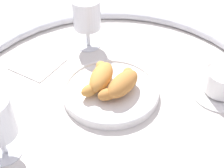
{
  "coord_description": "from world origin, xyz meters",
  "views": [
    {
      "loc": [
        -0.33,
        -0.4,
        0.5
      ],
      "look_at": [
        0.0,
        0.01,
        0.03
      ],
      "focal_mm": 48.98,
      "sensor_mm": 36.0,
      "label": 1
    }
  ],
  "objects_px": {
    "coffee_cup_near": "(221,84)",
    "folded_napkin": "(38,64)",
    "pastry_plate": "(112,90)",
    "croissant_large": "(122,84)",
    "croissant_small": "(100,77)",
    "juice_glass_right": "(87,17)"
  },
  "relations": [
    {
      "from": "pastry_plate",
      "to": "croissant_large",
      "type": "xyz_separation_m",
      "value": [
        0.01,
        -0.02,
        0.03
      ]
    },
    {
      "from": "croissant_large",
      "to": "juice_glass_right",
      "type": "relative_size",
      "value": 0.94
    },
    {
      "from": "croissant_large",
      "to": "folded_napkin",
      "type": "height_order",
      "value": "croissant_large"
    },
    {
      "from": "coffee_cup_near",
      "to": "juice_glass_right",
      "type": "relative_size",
      "value": 0.97
    },
    {
      "from": "pastry_plate",
      "to": "folded_napkin",
      "type": "bearing_deg",
      "value": 112.04
    },
    {
      "from": "juice_glass_right",
      "to": "croissant_large",
      "type": "bearing_deg",
      "value": -105.43
    },
    {
      "from": "pastry_plate",
      "to": "coffee_cup_near",
      "type": "xyz_separation_m",
      "value": [
        0.2,
        -0.16,
        0.02
      ]
    },
    {
      "from": "pastry_plate",
      "to": "folded_napkin",
      "type": "distance_m",
      "value": 0.23
    },
    {
      "from": "pastry_plate",
      "to": "croissant_large",
      "type": "bearing_deg",
      "value": -62.99
    },
    {
      "from": "folded_napkin",
      "to": "pastry_plate",
      "type": "bearing_deg",
      "value": -67.96
    },
    {
      "from": "pastry_plate",
      "to": "juice_glass_right",
      "type": "height_order",
      "value": "juice_glass_right"
    },
    {
      "from": "pastry_plate",
      "to": "juice_glass_right",
      "type": "distance_m",
      "value": 0.23
    },
    {
      "from": "coffee_cup_near",
      "to": "croissant_small",
      "type": "bearing_deg",
      "value": 139.51
    },
    {
      "from": "pastry_plate",
      "to": "croissant_small",
      "type": "xyz_separation_m",
      "value": [
        -0.01,
        0.03,
        0.03
      ]
    },
    {
      "from": "croissant_small",
      "to": "juice_glass_right",
      "type": "relative_size",
      "value": 0.85
    },
    {
      "from": "juice_glass_right",
      "to": "folded_napkin",
      "type": "height_order",
      "value": "juice_glass_right"
    },
    {
      "from": "coffee_cup_near",
      "to": "pastry_plate",
      "type": "bearing_deg",
      "value": 142.19
    },
    {
      "from": "pastry_plate",
      "to": "croissant_small",
      "type": "distance_m",
      "value": 0.04
    },
    {
      "from": "coffee_cup_near",
      "to": "folded_napkin",
      "type": "relative_size",
      "value": 1.24
    },
    {
      "from": "folded_napkin",
      "to": "coffee_cup_near",
      "type": "bearing_deg",
      "value": -51.98
    },
    {
      "from": "pastry_plate",
      "to": "croissant_large",
      "type": "distance_m",
      "value": 0.04
    },
    {
      "from": "croissant_small",
      "to": "juice_glass_right",
      "type": "bearing_deg",
      "value": 63.51
    }
  ]
}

